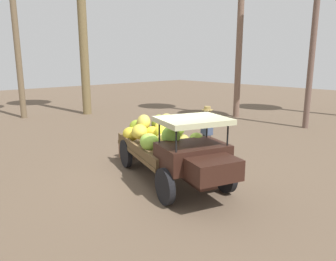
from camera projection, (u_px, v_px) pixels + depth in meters
name	position (u px, v px, depth m)	size (l,w,h in m)	color
ground_plane	(163.00, 180.00, 8.58)	(60.00, 60.00, 0.00)	brown
truck	(173.00, 146.00, 8.33)	(4.66, 2.79, 1.85)	#331B14
farmer	(207.00, 130.00, 9.92)	(0.56, 0.53, 1.75)	#3B413F
wooden_crate	(128.00, 151.00, 10.54)	(0.44, 0.47, 0.45)	#886146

